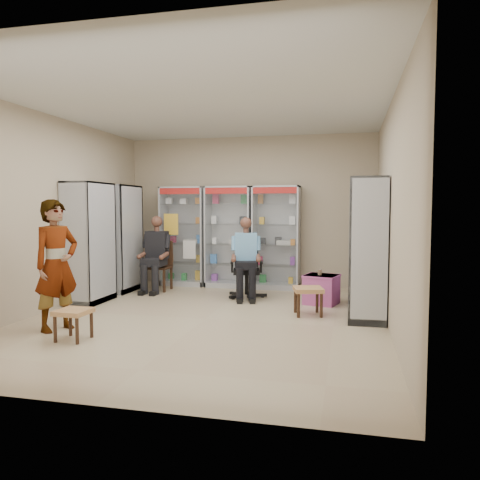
% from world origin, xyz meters
% --- Properties ---
extents(floor, '(6.00, 6.00, 0.00)m').
position_xyz_m(floor, '(0.00, 0.00, 0.00)').
color(floor, tan).
rests_on(floor, ground).
extents(room_shell, '(5.02, 6.02, 3.01)m').
position_xyz_m(room_shell, '(0.00, 0.00, 1.97)').
color(room_shell, tan).
rests_on(room_shell, ground).
extents(cabinet_back_left, '(0.90, 0.50, 2.00)m').
position_xyz_m(cabinet_back_left, '(-1.30, 2.73, 1.00)').
color(cabinet_back_left, '#B0B2B8').
rests_on(cabinet_back_left, floor).
extents(cabinet_back_mid, '(0.90, 0.50, 2.00)m').
position_xyz_m(cabinet_back_mid, '(-0.35, 2.73, 1.00)').
color(cabinet_back_mid, '#A9ABB1').
rests_on(cabinet_back_mid, floor).
extents(cabinet_back_right, '(0.90, 0.50, 2.00)m').
position_xyz_m(cabinet_back_right, '(0.60, 2.73, 1.00)').
color(cabinet_back_right, silver).
rests_on(cabinet_back_right, floor).
extents(cabinet_right_far, '(0.90, 0.50, 2.00)m').
position_xyz_m(cabinet_right_far, '(2.23, 1.60, 1.00)').
color(cabinet_right_far, '#B4B6BC').
rests_on(cabinet_right_far, floor).
extents(cabinet_right_near, '(0.90, 0.50, 2.00)m').
position_xyz_m(cabinet_right_near, '(2.23, 0.50, 1.00)').
color(cabinet_right_near, '#A4A6AB').
rests_on(cabinet_right_near, floor).
extents(cabinet_left_far, '(0.90, 0.50, 2.00)m').
position_xyz_m(cabinet_left_far, '(-2.23, 1.80, 1.00)').
color(cabinet_left_far, '#A2A5A9').
rests_on(cabinet_left_far, floor).
extents(cabinet_left_near, '(0.90, 0.50, 2.00)m').
position_xyz_m(cabinet_left_near, '(-2.23, 0.70, 1.00)').
color(cabinet_left_near, '#B0B3B8').
rests_on(cabinet_left_near, floor).
extents(wooden_chair, '(0.42, 0.42, 0.94)m').
position_xyz_m(wooden_chair, '(-1.55, 2.00, 0.47)').
color(wooden_chair, black).
rests_on(wooden_chair, floor).
extents(seated_customer, '(0.44, 0.60, 1.34)m').
position_xyz_m(seated_customer, '(-1.55, 1.95, 0.67)').
color(seated_customer, black).
rests_on(seated_customer, floor).
extents(office_chair, '(0.68, 0.68, 1.04)m').
position_xyz_m(office_chair, '(0.24, 1.68, 0.52)').
color(office_chair, black).
rests_on(office_chair, floor).
extents(seated_shopkeeper, '(0.56, 0.69, 1.33)m').
position_xyz_m(seated_shopkeeper, '(0.24, 1.63, 0.66)').
color(seated_shopkeeper, '#6DAFD7').
rests_on(seated_shopkeeper, floor).
extents(pink_trunk, '(0.61, 0.59, 0.48)m').
position_xyz_m(pink_trunk, '(1.55, 1.43, 0.24)').
color(pink_trunk, '#A24181').
rests_on(pink_trunk, floor).
extents(tea_glass, '(0.07, 0.07, 0.10)m').
position_xyz_m(tea_glass, '(1.52, 1.42, 0.53)').
color(tea_glass, '#582B07').
rests_on(tea_glass, pink_trunk).
extents(woven_stool_a, '(0.50, 0.50, 0.41)m').
position_xyz_m(woven_stool_a, '(1.41, 0.57, 0.21)').
color(woven_stool_a, '#AB7D48').
rests_on(woven_stool_a, floor).
extents(woven_stool_b, '(0.38, 0.38, 0.37)m').
position_xyz_m(woven_stool_b, '(-1.22, -1.37, 0.18)').
color(woven_stool_b, '#AD8249').
rests_on(woven_stool_b, floor).
extents(standing_man, '(0.61, 0.72, 1.69)m').
position_xyz_m(standing_man, '(-1.68, -1.00, 0.84)').
color(standing_man, gray).
rests_on(standing_man, floor).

